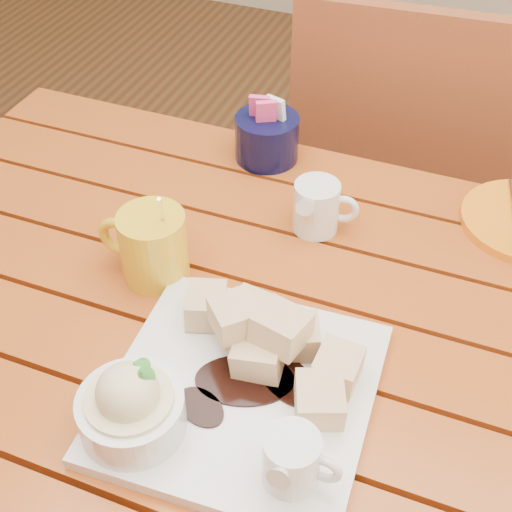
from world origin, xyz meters
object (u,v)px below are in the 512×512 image
at_px(coffee_mug_left, 152,245).
at_px(chair_far, 404,179).
at_px(table, 256,371).
at_px(dessert_plate, 220,388).

xyz_separation_m(coffee_mug_left, chair_far, (0.23, 0.65, -0.27)).
height_order(table, chair_far, chair_far).
distance_m(dessert_plate, coffee_mug_left, 0.24).
bearing_deg(table, coffee_mug_left, 170.78).
xyz_separation_m(dessert_plate, chair_far, (0.06, 0.81, -0.26)).
xyz_separation_m(table, coffee_mug_left, (-0.16, 0.03, 0.16)).
bearing_deg(chair_far, coffee_mug_left, 66.38).
xyz_separation_m(dessert_plate, coffee_mug_left, (-0.17, 0.17, 0.02)).
relative_size(dessert_plate, chair_far, 0.33).
relative_size(table, dessert_plate, 3.89).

